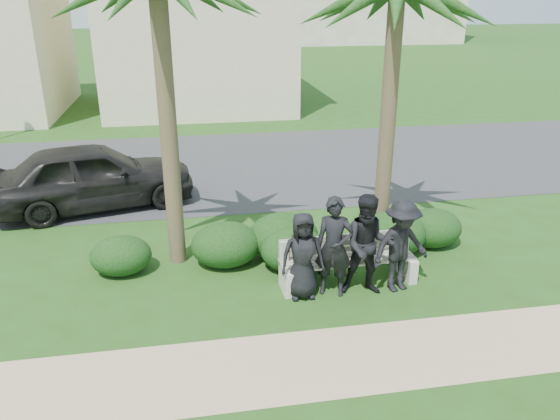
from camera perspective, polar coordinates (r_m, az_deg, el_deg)
The scene contains 16 objects.
ground at distance 9.64m, azimuth 1.97°, elevation -9.15°, with size 160.00×160.00×0.00m, color #254413.
footpath at distance 8.19m, azimuth 4.65°, elevation -15.52°, with size 30.00×1.60×0.01m, color tan.
asphalt_street at distance 16.92m, azimuth -3.63°, elevation 4.72°, with size 160.00×8.00×0.01m, color #2D2D30.
stucco_bldg_right at distance 26.12m, azimuth -8.82°, elevation 18.73°, with size 8.40×8.40×7.30m.
park_bench at distance 9.98m, azimuth 7.12°, elevation -5.61°, with size 2.49×0.66×0.86m.
man_a at distance 9.34m, azimuth 2.38°, elevation -4.80°, with size 0.76×0.49×1.55m, color black.
man_b at distance 9.42m, azimuth 5.67°, elevation -3.86°, with size 0.65×0.43×1.79m, color black.
man_c at distance 9.50m, azimuth 9.22°, elevation -3.68°, with size 0.89×0.69×1.83m, color black.
man_d at distance 9.74m, azimuth 12.52°, elevation -3.72°, with size 1.09×0.63×1.69m, color black.
hedge_a at distance 10.71m, azimuth -16.30°, elevation -4.48°, with size 1.14×0.94×0.75m, color black.
hedge_b at distance 10.63m, azimuth -5.70°, elevation -3.48°, with size 1.34×1.11×0.88m, color black.
hedge_c at distance 10.42m, azimuth 1.42°, elevation -4.04°, with size 1.27×1.05×0.83m, color black.
hedge_d at distance 10.86m, azimuth 0.33°, elevation -2.62°, with size 1.43×1.18×0.93m, color black.
hedge_e at distance 11.21m, azimuth 11.60°, elevation -2.34°, with size 1.40×1.15×0.91m, color black.
hedge_f at distance 11.82m, azimuth 15.63°, elevation -1.71°, with size 1.24×1.02×0.81m, color black.
car_a at distance 14.02m, azimuth -18.90°, elevation 3.39°, with size 1.91×4.75×1.62m, color black.
Camera 1 is at (-1.76, -8.08, 4.96)m, focal length 35.00 mm.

